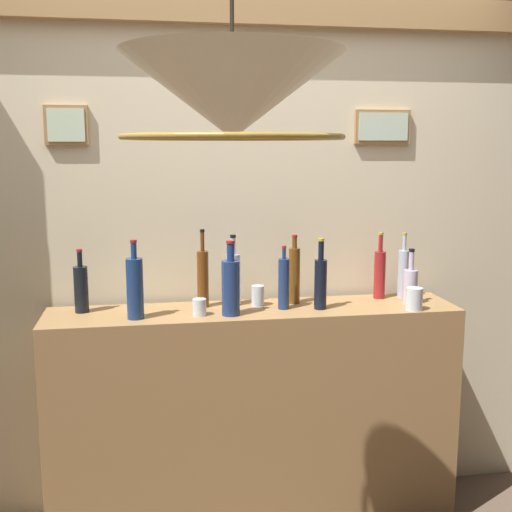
% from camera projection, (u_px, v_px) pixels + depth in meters
% --- Properties ---
extents(panelled_rear_partition, '(3.65, 0.15, 2.44)m').
position_uv_depth(panelled_rear_partition, '(245.00, 243.00, 3.08)').
color(panelled_rear_partition, beige).
rests_on(panelled_rear_partition, ground).
extents(bar_shelf_unit, '(1.85, 0.37, 1.04)m').
position_uv_depth(bar_shelf_unit, '(254.00, 418.00, 2.96)').
color(bar_shelf_unit, '#9E7547').
rests_on(bar_shelf_unit, ground).
extents(liquor_bottle_bourbon, '(0.05, 0.05, 0.32)m').
position_uv_depth(liquor_bottle_bourbon, '(380.00, 273.00, 3.06)').
color(liquor_bottle_bourbon, maroon).
rests_on(liquor_bottle_bourbon, bar_shelf_unit).
extents(liquor_bottle_sherry, '(0.08, 0.08, 0.33)m').
position_uv_depth(liquor_bottle_sherry, '(231.00, 286.00, 2.75)').
color(liquor_bottle_sherry, navy).
rests_on(liquor_bottle_sherry, bar_shelf_unit).
extents(liquor_bottle_rye, '(0.05, 0.05, 0.32)m').
position_uv_depth(liquor_bottle_rye, '(294.00, 274.00, 2.96)').
color(liquor_bottle_rye, brown).
rests_on(liquor_bottle_rye, bar_shelf_unit).
extents(liquor_bottle_mezcal, '(0.05, 0.05, 0.29)m').
position_uv_depth(liquor_bottle_mezcal, '(284.00, 283.00, 2.86)').
color(liquor_bottle_mezcal, navy).
rests_on(liquor_bottle_mezcal, bar_shelf_unit).
extents(liquor_bottle_brandy, '(0.07, 0.07, 0.33)m').
position_uv_depth(liquor_bottle_brandy, '(233.00, 278.00, 2.93)').
color(liquor_bottle_brandy, '#A1B3E3').
rests_on(liquor_bottle_brandy, bar_shelf_unit).
extents(liquor_bottle_gin, '(0.06, 0.06, 0.32)m').
position_uv_depth(liquor_bottle_gin, '(321.00, 282.00, 2.85)').
color(liquor_bottle_gin, black).
rests_on(liquor_bottle_gin, bar_shelf_unit).
extents(liquor_bottle_vodka, '(0.06, 0.06, 0.28)m').
position_uv_depth(liquor_bottle_vodka, '(81.00, 288.00, 2.80)').
color(liquor_bottle_vodka, black).
rests_on(liquor_bottle_vodka, bar_shelf_unit).
extents(liquor_bottle_amaro, '(0.07, 0.07, 0.26)m').
position_uv_depth(liquor_bottle_amaro, '(410.00, 285.00, 2.95)').
color(liquor_bottle_amaro, silver).
rests_on(liquor_bottle_amaro, bar_shelf_unit).
extents(liquor_bottle_rum, '(0.07, 0.07, 0.34)m').
position_uv_depth(liquor_bottle_rum, '(135.00, 287.00, 2.69)').
color(liquor_bottle_rum, navy).
rests_on(liquor_bottle_rum, bar_shelf_unit).
extents(liquor_bottle_port, '(0.05, 0.05, 0.32)m').
position_uv_depth(liquor_bottle_port, '(403.00, 273.00, 3.07)').
color(liquor_bottle_port, '#AEB7D2').
rests_on(liquor_bottle_port, bar_shelf_unit).
extents(liquor_bottle_tequila, '(0.05, 0.05, 0.36)m').
position_uv_depth(liquor_bottle_tequila, '(203.00, 277.00, 2.89)').
color(liquor_bottle_tequila, brown).
rests_on(liquor_bottle_tequila, bar_shelf_unit).
extents(glass_tumbler_rocks, '(0.07, 0.07, 0.10)m').
position_uv_depth(glass_tumbler_rocks, '(414.00, 299.00, 2.85)').
color(glass_tumbler_rocks, silver).
rests_on(glass_tumbler_rocks, bar_shelf_unit).
extents(glass_tumbler_highball, '(0.06, 0.06, 0.07)m').
position_uv_depth(glass_tumbler_highball, '(199.00, 307.00, 2.76)').
color(glass_tumbler_highball, silver).
rests_on(glass_tumbler_highball, bar_shelf_unit).
extents(glass_tumbler_shot, '(0.06, 0.06, 0.09)m').
position_uv_depth(glass_tumbler_shot, '(258.00, 296.00, 2.93)').
color(glass_tumbler_shot, silver).
rests_on(glass_tumbler_shot, bar_shelf_unit).
extents(pendant_lamp, '(0.63, 0.63, 0.63)m').
position_uv_depth(pendant_lamp, '(232.00, 99.00, 1.77)').
color(pendant_lamp, '#EFE5C6').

